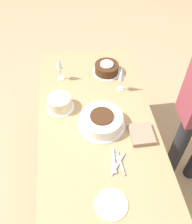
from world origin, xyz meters
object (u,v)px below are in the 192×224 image
Objects in this scene: cake_center_white at (102,121)px; wine_glass_far at (59,64)px; cake_front_chocolate at (107,68)px; wine_glass_near at (122,74)px; cake_back_decorated at (60,103)px.

cake_center_white is 1.53× the size of wine_glass_far.
cake_front_chocolate is 0.26m from wine_glass_near.
wine_glass_far is (-0.03, 0.39, 0.11)m from cake_front_chocolate.
cake_front_chocolate is at bearing -12.64° from cake_center_white.
cake_center_white is at bearing -126.29° from cake_back_decorated.
cake_center_white is 1.58× the size of cake_back_decorated.
wine_glass_far is (0.54, 0.27, 0.10)m from cake_center_white.
wine_glass_near reaches higher than wine_glass_far.
cake_front_chocolate is at bearing -49.14° from cake_back_decorated.
cake_center_white is 0.61m from wine_glass_far.
cake_front_chocolate is at bearing -85.92° from wine_glass_far.
cake_back_decorated reaches higher than cake_front_chocolate.
wine_glass_far is at bearing -3.53° from cake_back_decorated.
cake_front_chocolate is (0.57, -0.13, -0.01)m from cake_center_white.
wine_glass_far is at bearing 67.55° from wine_glass_near.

